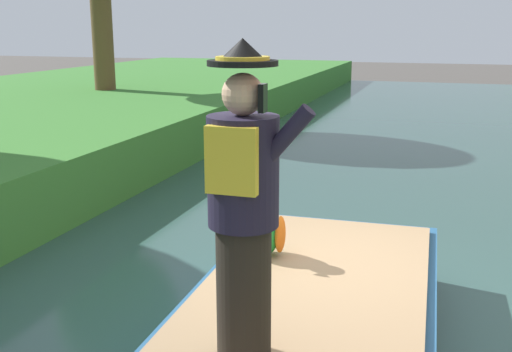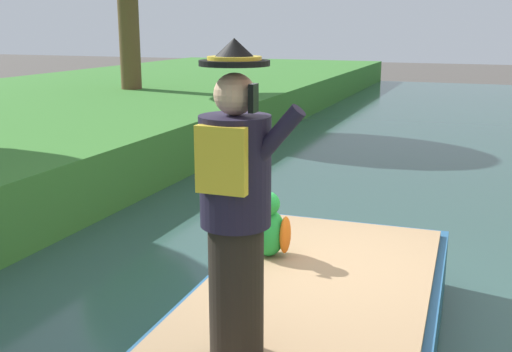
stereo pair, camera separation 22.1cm
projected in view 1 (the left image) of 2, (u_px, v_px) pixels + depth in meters
name	position (u px, v px, depth m)	size (l,w,h in m)	color
ground_plane	(326.00, 337.00, 5.34)	(80.00, 80.00, 0.00)	#4C4742
canal_water	(326.00, 332.00, 5.32)	(7.18, 48.00, 0.10)	#2D4C47
boat	(305.00, 341.00, 4.47)	(1.91, 4.25, 0.61)	#23517A
person_pirate	(244.00, 207.00, 3.45)	(0.61, 0.42, 1.85)	black
parrot_plush	(264.00, 228.00, 5.21)	(0.36, 0.34, 0.57)	green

